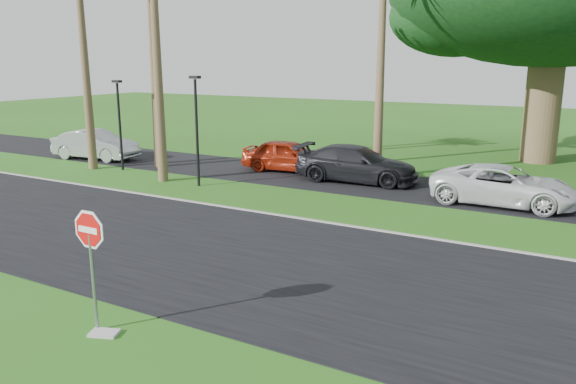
# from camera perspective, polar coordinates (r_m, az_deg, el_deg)

# --- Properties ---
(ground) EXTENTS (120.00, 120.00, 0.00)m
(ground) POSITION_cam_1_polar(r_m,az_deg,el_deg) (14.47, -11.24, -8.38)
(ground) COLOR #2B5916
(ground) RESTS_ON ground
(road) EXTENTS (120.00, 8.00, 0.02)m
(road) POSITION_cam_1_polar(r_m,az_deg,el_deg) (15.93, -6.55, -6.12)
(road) COLOR black
(road) RESTS_ON ground
(parking_strip) EXTENTS (120.00, 5.00, 0.02)m
(parking_strip) POSITION_cam_1_polar(r_m,az_deg,el_deg) (24.87, 7.75, 0.93)
(parking_strip) COLOR black
(parking_strip) RESTS_ON ground
(curb) EXTENTS (120.00, 0.12, 0.06)m
(curb) POSITION_cam_1_polar(r_m,az_deg,el_deg) (19.18, 0.55, -2.60)
(curb) COLOR gray
(curb) RESTS_ON ground
(stop_sign_near) EXTENTS (1.05, 0.07, 2.62)m
(stop_sign_near) POSITION_cam_1_polar(r_m,az_deg,el_deg) (11.56, -19.43, -5.17)
(stop_sign_near) COLOR gray
(stop_sign_near) RESTS_ON ground
(streetlight_left) EXTENTS (0.45, 0.25, 4.34)m
(streetlight_left) POSITION_cam_1_polar(r_m,az_deg,el_deg) (28.44, -16.76, 7.12)
(streetlight_left) COLOR black
(streetlight_left) RESTS_ON ground
(streetlight_right) EXTENTS (0.45, 0.25, 4.64)m
(streetlight_right) POSITION_cam_1_polar(r_m,az_deg,el_deg) (23.99, -9.27, 6.83)
(streetlight_right) COLOR black
(streetlight_right) RESTS_ON ground
(car_silver) EXTENTS (4.96, 2.26, 1.58)m
(car_silver) POSITION_cam_1_polar(r_m,az_deg,el_deg) (32.14, -18.99, 4.54)
(car_silver) COLOR #AAADB1
(car_silver) RESTS_ON ground
(car_red) EXTENTS (4.66, 2.34, 1.52)m
(car_red) POSITION_cam_1_polar(r_m,az_deg,el_deg) (27.10, 0.03, 3.69)
(car_red) COLOR #98200C
(car_red) RESTS_ON ground
(car_dark) EXTENTS (5.58, 2.63, 1.57)m
(car_dark) POSITION_cam_1_polar(r_m,az_deg,el_deg) (24.96, 6.97, 2.82)
(car_dark) COLOR black
(car_dark) RESTS_ON ground
(car_minivan) EXTENTS (5.23, 2.42, 1.45)m
(car_minivan) POSITION_cam_1_polar(r_m,az_deg,el_deg) (22.25, 21.10, 0.58)
(car_minivan) COLOR silver
(car_minivan) RESTS_ON ground
(utility_slab) EXTENTS (0.64, 0.52, 0.06)m
(utility_slab) POSITION_cam_1_polar(r_m,az_deg,el_deg) (11.97, -18.17, -13.46)
(utility_slab) COLOR #A9A7A0
(utility_slab) RESTS_ON ground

